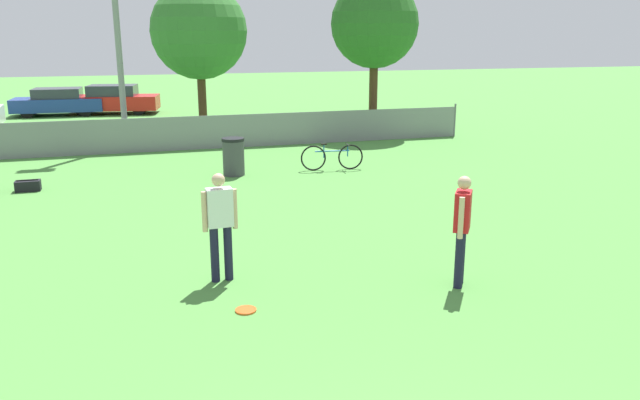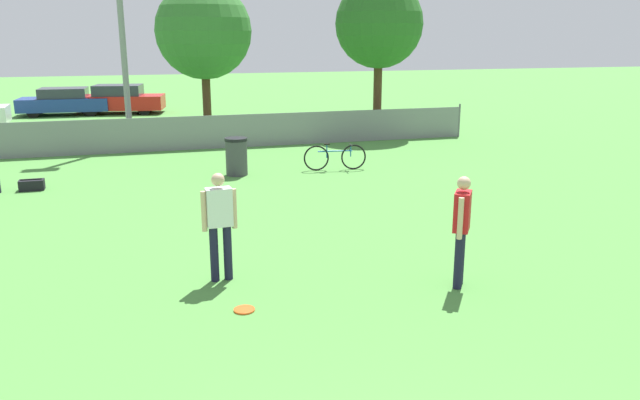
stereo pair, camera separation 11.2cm
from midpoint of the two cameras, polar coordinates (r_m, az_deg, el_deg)
fence_backline at (r=20.92m, az=-12.47°, el=5.96°), size 20.32×0.07×1.21m
tree_near_pole at (r=24.47m, az=-10.46°, el=14.94°), size 3.58×3.58×5.60m
tree_far_right at (r=24.08m, az=5.56°, el=15.69°), size 3.26×3.26×5.69m
player_receiver_white at (r=9.48m, az=-8.83°, el=-1.80°), size 0.54×0.25×1.68m
player_defender_red at (r=9.39m, az=13.14°, el=-2.17°), size 0.40×0.46×1.68m
frisbee_disc at (r=8.71m, az=-6.57°, el=-9.93°), size 0.29×0.29×0.03m
bicycle_sideline at (r=17.39m, az=1.58°, el=3.94°), size 1.75×0.44×0.76m
trash_bin at (r=16.88m, az=-7.46°, el=3.98°), size 0.60×0.60×1.01m
gear_bag_sideline at (r=16.66m, az=-24.68°, el=1.26°), size 0.57×0.31×0.28m
parked_car_blue at (r=32.06m, az=-22.24°, el=8.33°), size 4.12×2.02×1.26m
parked_car_red at (r=31.78m, az=-17.82°, el=8.74°), size 4.42×2.47×1.36m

